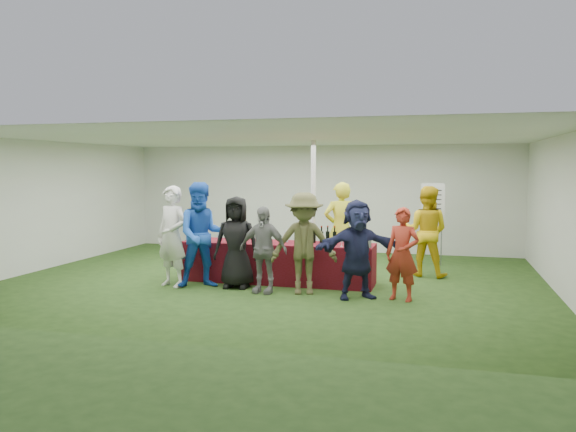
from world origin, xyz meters
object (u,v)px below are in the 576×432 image
(wine_list_sign, at_px, (433,206))
(customer_3, at_px, (263,250))
(staff_pourer, at_px, (341,229))
(staff_back, at_px, (426,231))
(serving_table, at_px, (278,262))
(customer_6, at_px, (402,254))
(customer_5, at_px, (357,249))
(customer_1, at_px, (202,235))
(dump_bucket, at_px, (364,242))
(customer_2, at_px, (236,242))
(customer_4, at_px, (304,243))
(customer_0, at_px, (172,236))

(wine_list_sign, xyz_separation_m, customer_3, (-2.74, -3.57, -0.57))
(staff_pourer, relative_size, staff_back, 1.04)
(serving_table, bearing_deg, customer_6, -19.98)
(customer_5, bearing_deg, customer_1, 148.89)
(staff_back, bearing_deg, serving_table, 37.81)
(staff_back, distance_m, customer_6, 2.22)
(dump_bucket, xyz_separation_m, customer_6, (0.71, -0.63, -0.08))
(customer_1, xyz_separation_m, customer_2, (0.60, 0.12, -0.12))
(wine_list_sign, bearing_deg, serving_table, -136.06)
(customer_2, bearing_deg, customer_6, -9.41)
(staff_pourer, height_order, customer_4, staff_pourer)
(wine_list_sign, relative_size, customer_6, 1.19)
(customer_3, height_order, customer_4, customer_4)
(wine_list_sign, bearing_deg, customer_0, -142.00)
(serving_table, distance_m, customer_2, 0.97)
(customer_3, bearing_deg, customer_2, 162.02)
(customer_2, distance_m, customer_3, 0.65)
(customer_2, bearing_deg, customer_3, -30.07)
(customer_0, bearing_deg, staff_pourer, 52.33)
(staff_back, relative_size, customer_5, 1.09)
(customer_5, bearing_deg, customer_3, 152.14)
(staff_back, relative_size, customer_3, 1.20)
(customer_1, xyz_separation_m, customer_3, (1.19, -0.15, -0.20))
(serving_table, height_order, customer_4, customer_4)
(serving_table, distance_m, customer_6, 2.52)
(customer_5, bearing_deg, staff_back, 36.99)
(staff_pourer, xyz_separation_m, customer_3, (-1.00, -1.94, -0.18))
(customer_4, height_order, customer_6, customer_4)
(dump_bucket, height_order, customer_1, customer_1)
(serving_table, relative_size, customer_5, 2.21)
(dump_bucket, bearing_deg, customer_3, -156.85)
(staff_back, distance_m, customer_4, 2.91)
(customer_5, bearing_deg, customer_6, -24.13)
(staff_pourer, xyz_separation_m, customer_0, (-2.74, -1.87, -0.02))
(staff_pourer, bearing_deg, wine_list_sign, -158.17)
(wine_list_sign, distance_m, customer_5, 3.76)
(customer_0, distance_m, customer_6, 4.08)
(customer_2, height_order, customer_5, customer_2)
(customer_5, xyz_separation_m, customer_6, (0.72, 0.05, -0.06))
(customer_2, height_order, customer_6, customer_2)
(staff_pourer, distance_m, customer_3, 2.19)
(staff_back, height_order, customer_1, customer_1)
(customer_5, height_order, customer_6, customer_5)
(customer_1, bearing_deg, customer_4, -30.04)
(serving_table, relative_size, customer_1, 1.91)
(staff_pourer, distance_m, customer_6, 2.31)
(staff_back, distance_m, customer_2, 3.80)
(customer_2, distance_m, customer_5, 2.22)
(staff_back, xyz_separation_m, customer_0, (-4.39, -2.19, 0.02))
(staff_pourer, relative_size, customer_0, 1.02)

